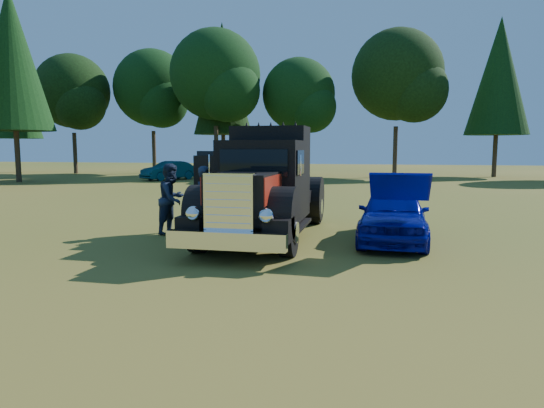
{
  "coord_description": "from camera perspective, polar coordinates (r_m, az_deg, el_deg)",
  "views": [
    {
      "loc": [
        2.64,
        -11.41,
        2.42
      ],
      "look_at": [
        0.22,
        -0.3,
        1.09
      ],
      "focal_mm": 32.0,
      "sensor_mm": 36.0,
      "label": 1
    }
  ],
  "objects": [
    {
      "name": "ground",
      "position": [
        11.96,
        -0.71,
        -5.0
      ],
      "size": [
        120.0,
        120.0,
        0.0
      ],
      "primitive_type": "plane",
      "color": "#415519",
      "rests_on": "ground"
    },
    {
      "name": "hotrod_coupe",
      "position": [
        12.84,
        14.09,
        -1.14
      ],
      "size": [
        1.86,
        4.32,
        1.89
      ],
      "color": "#060D90",
      "rests_on": "ground"
    },
    {
      "name": "distant_teal_car",
      "position": [
        37.12,
        -12.01,
        3.87
      ],
      "size": [
        3.45,
        4.42,
        1.4
      ],
      "primitive_type": "imported",
      "rotation": [
        0.0,
        0.0,
        -0.53
      ],
      "color": "#0B3143",
      "rests_on": "ground"
    },
    {
      "name": "diamond_t_truck",
      "position": [
        12.91,
        -1.0,
        1.6
      ],
      "size": [
        3.3,
        7.16,
        3.0
      ],
      "color": "black",
      "rests_on": "ground"
    },
    {
      "name": "spectator_far",
      "position": [
        13.89,
        -11.68,
        0.61
      ],
      "size": [
        0.93,
        1.09,
        1.97
      ],
      "primitive_type": "imported",
      "rotation": [
        0.0,
        0.0,
        1.36
      ],
      "color": "#1F264A",
      "rests_on": "ground"
    },
    {
      "name": "spectator_near",
      "position": [
        12.76,
        -7.73,
        0.09
      ],
      "size": [
        0.71,
        0.84,
        1.94
      ],
      "primitive_type": "imported",
      "rotation": [
        0.0,
        0.0,
        1.16
      ],
      "color": "#20314C",
      "rests_on": "ground"
    },
    {
      "name": "treeline",
      "position": [
        39.66,
        3.45,
        14.37
      ],
      "size": [
        72.1,
        24.04,
        13.84
      ],
      "color": "#2D2116",
      "rests_on": "ground"
    }
  ]
}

